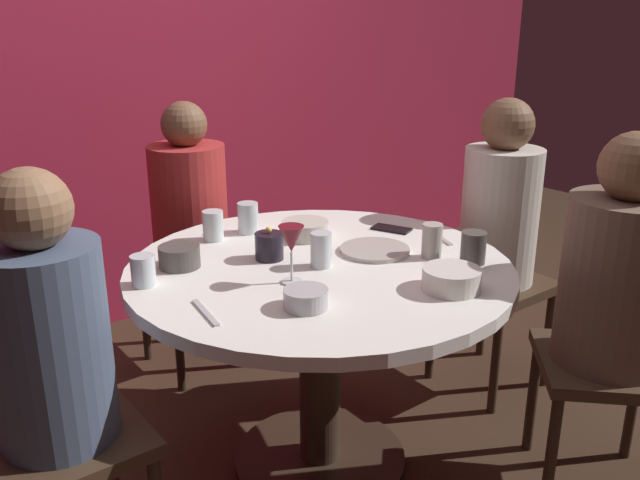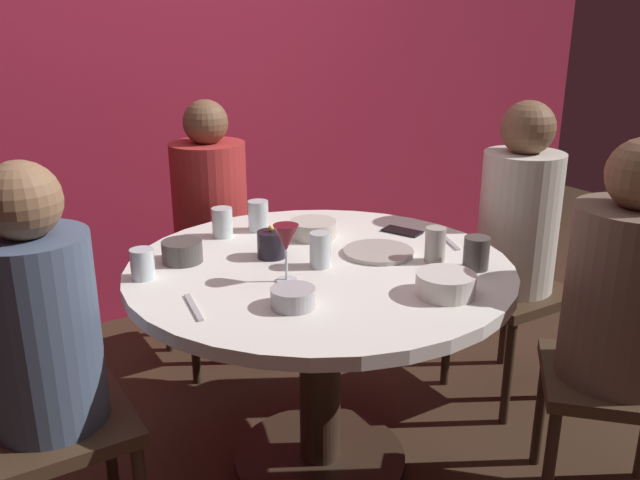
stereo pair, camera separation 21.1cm
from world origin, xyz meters
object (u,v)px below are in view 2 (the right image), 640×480
at_px(wine_glass, 286,240).
at_px(seated_diner_back, 210,206).
at_px(seated_diner_front_right, 625,294).
at_px(cup_far_edge, 435,245).
at_px(cup_near_candle, 476,253).
at_px(cup_center_front, 320,250).
at_px(bowl_serving_large, 293,298).
at_px(seated_diner_left, 41,333).
at_px(cup_by_right_diner, 258,216).
at_px(bowl_sauce_side, 445,284).
at_px(candle_holder, 271,244).
at_px(bowl_small_white, 313,229).
at_px(bowl_salad_center, 182,252).
at_px(dinner_plate, 378,252).
at_px(dining_table, 320,313).
at_px(cup_by_left_diner, 222,222).
at_px(cell_phone, 402,231).
at_px(cup_beside_wine, 143,264).
at_px(seated_diner_right, 519,222).

bearing_deg(wine_glass, seated_diner_back, 80.60).
distance_m(seated_diner_front_right, cup_far_edge, 0.57).
height_order(cup_near_candle, cup_center_front, cup_center_front).
bearing_deg(bowl_serving_large, seated_diner_back, 78.40).
height_order(seated_diner_left, cup_center_front, seated_diner_left).
bearing_deg(seated_diner_front_right, cup_by_right_diner, -13.15).
bearing_deg(seated_diner_left, bowl_sauce_side, -21.30).
relative_size(seated_diner_left, cup_far_edge, 10.30).
height_order(bowl_sauce_side, cup_center_front, cup_center_front).
distance_m(seated_diner_left, bowl_sauce_side, 1.09).
xyz_separation_m(seated_diner_back, candle_holder, (-0.10, -0.77, 0.07)).
distance_m(bowl_serving_large, bowl_small_white, 0.60).
bearing_deg(wine_glass, bowl_sauce_side, -44.18).
height_order(seated_diner_back, bowl_salad_center, seated_diner_back).
xyz_separation_m(seated_diner_left, bowl_sauce_side, (1.02, -0.40, 0.06)).
distance_m(dinner_plate, cup_by_right_diner, 0.49).
distance_m(seated_diner_front_right, candle_holder, 1.08).
bearing_deg(bowl_small_white, dinner_plate, -70.45).
bearing_deg(seated_diner_left, bowl_serving_large, -21.58).
xyz_separation_m(dining_table, bowl_sauce_side, (0.17, -0.40, 0.20)).
xyz_separation_m(dinner_plate, cup_far_edge, (0.11, -0.15, 0.05)).
distance_m(dining_table, bowl_salad_center, 0.49).
xyz_separation_m(seated_diner_back, cup_by_left_diner, (-0.15, -0.49, 0.08)).
xyz_separation_m(cell_phone, bowl_small_white, (-0.30, 0.12, 0.03)).
xyz_separation_m(dinner_plate, bowl_small_white, (-0.09, 0.26, 0.02)).
distance_m(bowl_small_white, bowl_sauce_side, 0.64).
distance_m(candle_holder, cup_beside_wine, 0.42).
height_order(seated_diner_left, seated_diner_front_right, seated_diner_front_right).
relative_size(seated_diner_front_right, dinner_plate, 5.08).
relative_size(candle_holder, cup_far_edge, 0.96).
bearing_deg(dining_table, wine_glass, -155.79).
distance_m(wine_glass, cup_near_candle, 0.60).
xyz_separation_m(seated_diner_right, cup_beside_wine, (-1.42, 0.17, 0.05)).
height_order(seated_diner_back, cup_far_edge, seated_diner_back).
xyz_separation_m(dining_table, seated_diner_front_right, (0.64, -0.64, 0.16)).
bearing_deg(bowl_serving_large, cell_phone, 28.60).
distance_m(cup_by_right_diner, cup_beside_wine, 0.56).
bearing_deg(cup_by_right_diner, wine_glass, -107.17).
relative_size(dining_table, seated_diner_front_right, 1.03).
bearing_deg(wine_glass, bowl_small_white, 48.18).
bearing_deg(bowl_serving_large, wine_glass, 66.56).
distance_m(dining_table, bowl_serving_large, 0.39).
height_order(dinner_plate, bowl_sauce_side, bowl_sauce_side).
distance_m(seated_diner_front_right, cup_near_candle, 0.44).
distance_m(dinner_plate, cup_center_front, 0.23).
relative_size(bowl_small_white, cup_beside_wine, 1.80).
relative_size(dining_table, bowl_salad_center, 9.50).
height_order(dinner_plate, bowl_small_white, bowl_small_white).
bearing_deg(dinner_plate, cup_by_left_diner, 129.67).
height_order(seated_diner_front_right, cup_center_front, seated_diner_front_right).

